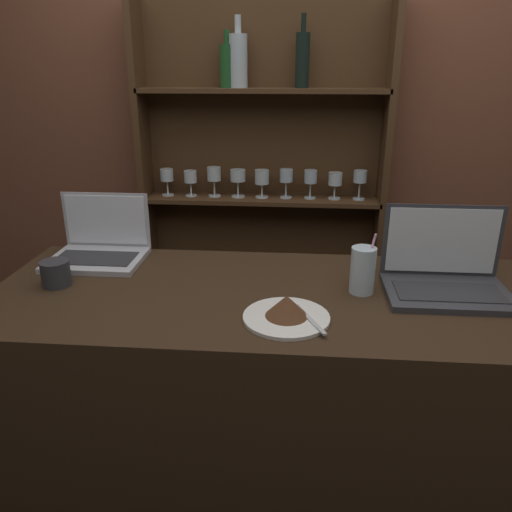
% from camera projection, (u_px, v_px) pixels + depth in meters
% --- Properties ---
extents(bar_counter, '(1.76, 0.67, 1.04)m').
position_uv_depth(bar_counter, '(284.00, 436.00, 1.64)').
color(bar_counter, black).
rests_on(bar_counter, ground_plane).
extents(back_wall, '(7.00, 0.06, 2.70)m').
position_uv_depth(back_wall, '(295.00, 136.00, 2.34)').
color(back_wall, brown).
rests_on(back_wall, ground_plane).
extents(back_shelf, '(1.13, 0.18, 1.95)m').
position_uv_depth(back_shelf, '(262.00, 207.00, 2.39)').
color(back_shelf, '#472D19').
rests_on(back_shelf, ground_plane).
extents(laptop_near, '(0.31, 0.24, 0.21)m').
position_uv_depth(laptop_near, '(100.00, 246.00, 1.70)').
color(laptop_near, '#ADADB2').
rests_on(laptop_near, bar_counter).
extents(laptop_far, '(0.35, 0.24, 0.24)m').
position_uv_depth(laptop_far, '(445.00, 274.00, 1.45)').
color(laptop_far, '#333338').
rests_on(laptop_far, bar_counter).
extents(cake_plate, '(0.23, 0.23, 0.07)m').
position_uv_depth(cake_plate, '(286.00, 311.00, 1.30)').
color(cake_plate, silver).
rests_on(cake_plate, bar_counter).
extents(water_glass, '(0.07, 0.07, 0.18)m').
position_uv_depth(water_glass, '(363.00, 270.00, 1.44)').
color(water_glass, silver).
rests_on(water_glass, bar_counter).
extents(coffee_cup, '(0.09, 0.09, 0.08)m').
position_uv_depth(coffee_cup, '(56.00, 273.00, 1.49)').
color(coffee_cup, '#2D2D33').
rests_on(coffee_cup, bar_counter).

